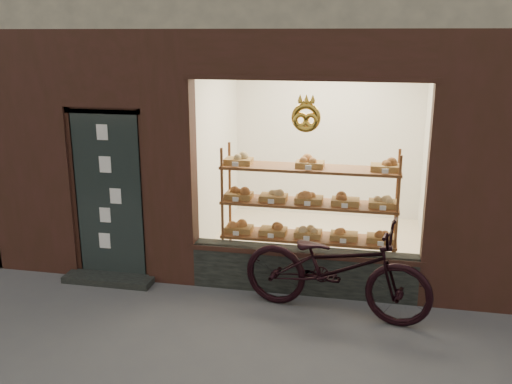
# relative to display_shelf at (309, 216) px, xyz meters

# --- Properties ---
(display_shelf) EXTENTS (2.20, 0.45, 1.70)m
(display_shelf) POSITION_rel_display_shelf_xyz_m (0.00, 0.00, 0.00)
(display_shelf) COLOR brown
(display_shelf) RESTS_ON ground
(bicycle) EXTENTS (2.22, 1.12, 1.12)m
(bicycle) POSITION_rel_display_shelf_xyz_m (0.41, -0.92, -0.28)
(bicycle) COLOR black
(bicycle) RESTS_ON ground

